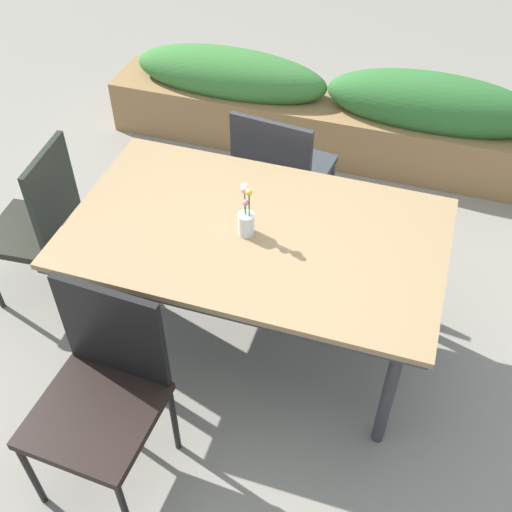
{
  "coord_description": "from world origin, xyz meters",
  "views": [
    {
      "loc": [
        0.55,
        -1.97,
        2.66
      ],
      "look_at": [
        -0.09,
        0.01,
        0.62
      ],
      "focal_mm": 44.32,
      "sensor_mm": 36.0,
      "label": 1
    }
  ],
  "objects_px": {
    "planter_box": "(328,111)",
    "chair_near_left": "(103,386)",
    "dining_table": "(256,241)",
    "flower_vase": "(246,218)",
    "chair_end_left": "(41,221)",
    "chair_far_side": "(280,169)"
  },
  "relations": [
    {
      "from": "chair_near_left",
      "to": "planter_box",
      "type": "distance_m",
      "value": 2.66
    },
    {
      "from": "chair_end_left",
      "to": "chair_near_left",
      "type": "bearing_deg",
      "value": -140.92
    },
    {
      "from": "planter_box",
      "to": "chair_near_left",
      "type": "bearing_deg",
      "value": -96.75
    },
    {
      "from": "dining_table",
      "to": "planter_box",
      "type": "bearing_deg",
      "value": 91.92
    },
    {
      "from": "dining_table",
      "to": "chair_end_left",
      "type": "relative_size",
      "value": 1.75
    },
    {
      "from": "chair_far_side",
      "to": "chair_end_left",
      "type": "distance_m",
      "value": 1.32
    },
    {
      "from": "dining_table",
      "to": "flower_vase",
      "type": "distance_m",
      "value": 0.16
    },
    {
      "from": "planter_box",
      "to": "chair_end_left",
      "type": "bearing_deg",
      "value": -121.33
    },
    {
      "from": "chair_near_left",
      "to": "planter_box",
      "type": "xyz_separation_m",
      "value": [
        0.31,
        2.63,
        -0.23
      ]
    },
    {
      "from": "chair_near_left",
      "to": "flower_vase",
      "type": "relative_size",
      "value": 3.83
    },
    {
      "from": "chair_near_left",
      "to": "chair_far_side",
      "type": "distance_m",
      "value": 1.65
    },
    {
      "from": "chair_near_left",
      "to": "flower_vase",
      "type": "height_order",
      "value": "flower_vase"
    },
    {
      "from": "chair_near_left",
      "to": "flower_vase",
      "type": "xyz_separation_m",
      "value": [
        0.34,
        0.79,
        0.32
      ]
    },
    {
      "from": "chair_end_left",
      "to": "chair_far_side",
      "type": "bearing_deg",
      "value": -56.74
    },
    {
      "from": "dining_table",
      "to": "chair_end_left",
      "type": "xyz_separation_m",
      "value": [
        -1.16,
        0.01,
        -0.19
      ]
    },
    {
      "from": "dining_table",
      "to": "chair_end_left",
      "type": "height_order",
      "value": "chair_end_left"
    },
    {
      "from": "chair_far_side",
      "to": "planter_box",
      "type": "bearing_deg",
      "value": 93.0
    },
    {
      "from": "chair_end_left",
      "to": "flower_vase",
      "type": "xyz_separation_m",
      "value": [
        1.12,
        -0.04,
        0.34
      ]
    },
    {
      "from": "chair_end_left",
      "to": "planter_box",
      "type": "bearing_deg",
      "value": -36.06
    },
    {
      "from": "chair_far_side",
      "to": "planter_box",
      "type": "xyz_separation_m",
      "value": [
        0.06,
        0.99,
        -0.19
      ]
    },
    {
      "from": "chair_far_side",
      "to": "flower_vase",
      "type": "distance_m",
      "value": 0.92
    },
    {
      "from": "chair_far_side",
      "to": "planter_box",
      "type": "distance_m",
      "value": 1.01
    }
  ]
}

